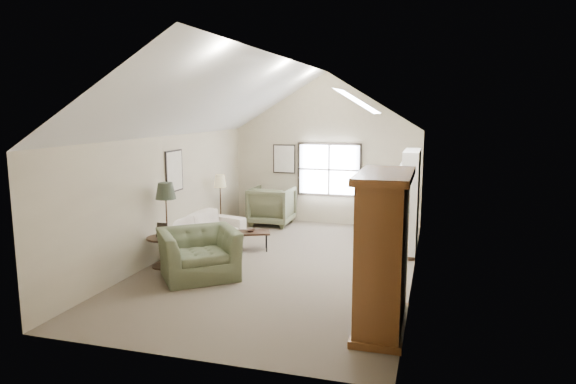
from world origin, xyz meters
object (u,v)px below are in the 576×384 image
(armoire, at_px, (383,252))
(side_table, at_px, (163,252))
(coffee_table, at_px, (251,241))
(sofa, at_px, (199,231))
(side_chair, at_px, (387,217))
(armchair_far, at_px, (272,206))
(armchair_near, at_px, (199,254))

(armoire, height_order, side_table, armoire)
(side_table, bearing_deg, coffee_table, 52.25)
(armoire, distance_m, sofa, 5.50)
(side_table, bearing_deg, side_chair, 42.08)
(armchair_far, xyz_separation_m, coffee_table, (0.35, -2.54, -0.30))
(armchair_near, distance_m, coffee_table, 1.97)
(side_table, bearing_deg, armchair_near, -20.18)
(sofa, xyz_separation_m, armchair_near, (0.95, -1.95, 0.09))
(armoire, height_order, sofa, armoire)
(side_table, distance_m, side_chair, 5.35)
(armoire, xyz_separation_m, side_table, (-4.38, 1.64, -0.80))
(side_chair, bearing_deg, armoire, -108.79)
(sofa, distance_m, armchair_far, 2.68)
(armoire, distance_m, coffee_table, 4.60)
(armchair_near, bearing_deg, side_chair, 13.80)
(armoire, height_order, armchair_near, armoire)
(armoire, distance_m, side_chair, 5.28)
(armoire, relative_size, armchair_near, 1.62)
(armchair_near, distance_m, side_table, 1.02)
(side_chair, bearing_deg, coffee_table, -167.27)
(armchair_far, relative_size, side_table, 1.86)
(sofa, bearing_deg, coffee_table, -77.06)
(side_table, bearing_deg, armchair_far, 77.89)
(side_chair, bearing_deg, armchair_far, 146.61)
(sofa, height_order, armchair_far, armchair_far)
(sofa, height_order, side_table, sofa)
(armchair_near, xyz_separation_m, coffee_table, (0.28, 1.94, -0.23))
(armchair_far, height_order, side_chair, armchair_far)
(armchair_far, bearing_deg, coffee_table, 97.57)
(sofa, bearing_deg, armchair_near, -140.66)
(side_table, height_order, side_chair, side_chair)
(armchair_near, relative_size, armchair_far, 1.22)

